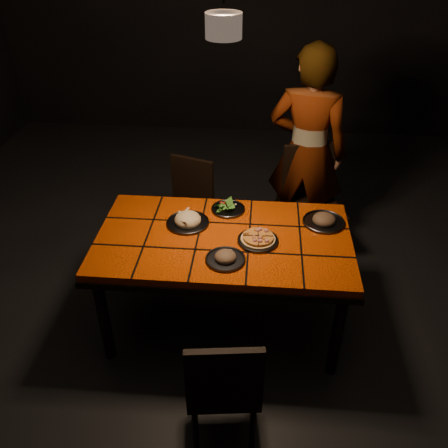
# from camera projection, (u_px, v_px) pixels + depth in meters

# --- Properties ---
(room_shell) EXTENTS (6.04, 7.04, 3.08)m
(room_shell) POSITION_uv_depth(u_px,v_px,m) (224.00, 124.00, 2.56)
(room_shell) COLOR black
(room_shell) RESTS_ON ground
(dining_table) EXTENTS (1.62, 0.92, 0.75)m
(dining_table) POSITION_uv_depth(u_px,v_px,m) (224.00, 246.00, 3.03)
(dining_table) COLOR #F34B07
(dining_table) RESTS_ON ground
(chair_near) EXTENTS (0.42, 0.42, 0.83)m
(chair_near) POSITION_uv_depth(u_px,v_px,m) (224.00, 384.00, 2.40)
(chair_near) COLOR black
(chair_near) RESTS_ON ground
(chair_far_left) EXTENTS (0.47, 0.47, 0.82)m
(chair_far_left) POSITION_uv_depth(u_px,v_px,m) (188.00, 202.00, 3.86)
(chair_far_left) COLOR black
(chair_far_left) RESTS_ON ground
(chair_far_right) EXTENTS (0.53, 0.53, 0.94)m
(chair_far_right) POSITION_uv_depth(u_px,v_px,m) (311.00, 195.00, 3.82)
(chair_far_right) COLOR black
(chair_far_right) RESTS_ON ground
(diner) EXTENTS (0.70, 0.54, 1.71)m
(diner) POSITION_uv_depth(u_px,v_px,m) (307.00, 153.00, 3.74)
(diner) COLOR brown
(diner) RESTS_ON ground
(pendant_lamp) EXTENTS (0.18, 0.18, 1.06)m
(pendant_lamp) POSITION_uv_depth(u_px,v_px,m) (224.00, 22.00, 2.27)
(pendant_lamp) COLOR black
(pendant_lamp) RESTS_ON room_shell
(plate_pizza) EXTENTS (0.26, 0.26, 0.04)m
(plate_pizza) POSITION_uv_depth(u_px,v_px,m) (258.00, 239.00, 2.93)
(plate_pizza) COLOR #3B3B41
(plate_pizza) RESTS_ON dining_table
(plate_pasta) EXTENTS (0.28, 0.28, 0.09)m
(plate_pasta) POSITION_uv_depth(u_px,v_px,m) (188.00, 221.00, 3.09)
(plate_pasta) COLOR #3B3B41
(plate_pasta) RESTS_ON dining_table
(plate_salad) EXTENTS (0.23, 0.23, 0.07)m
(plate_salad) POSITION_uv_depth(u_px,v_px,m) (228.00, 207.00, 3.22)
(plate_salad) COLOR #3B3B41
(plate_salad) RESTS_ON dining_table
(plate_mushroom_a) EXTENTS (0.24, 0.24, 0.08)m
(plate_mushroom_a) POSITION_uv_depth(u_px,v_px,m) (225.00, 258.00, 2.77)
(plate_mushroom_a) COLOR #3B3B41
(plate_mushroom_a) RESTS_ON dining_table
(plate_mushroom_b) EXTENTS (0.28, 0.28, 0.09)m
(plate_mushroom_b) POSITION_uv_depth(u_px,v_px,m) (324.00, 220.00, 3.09)
(plate_mushroom_b) COLOR #3B3B41
(plate_mushroom_b) RESTS_ON dining_table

